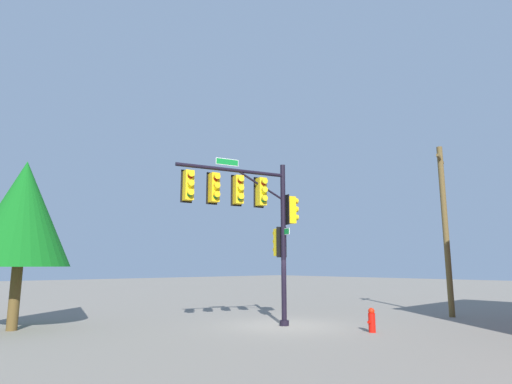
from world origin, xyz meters
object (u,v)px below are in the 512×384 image
Objects in this scene: signal_pole_assembly at (253,208)px; tree_near at (23,213)px; fire_hydrant at (372,320)px; utility_pole at (445,226)px.

tree_near is (6.83, -5.28, -0.28)m from signal_pole_assembly.
signal_pole_assembly reaches higher than fire_hydrant.
signal_pole_assembly is 5.93m from fire_hydrant.
fire_hydrant is (6.53, 0.05, -3.70)m from utility_pole.
utility_pole reaches higher than tree_near.
tree_near is (9.19, -8.88, 3.80)m from fire_hydrant.
tree_near is at bearing -44.02° from fire_hydrant.
utility_pole is at bearing 158.23° from signal_pole_assembly.
fire_hydrant is at bearing 135.98° from tree_near.
utility_pole is at bearing -179.60° from fire_hydrant.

